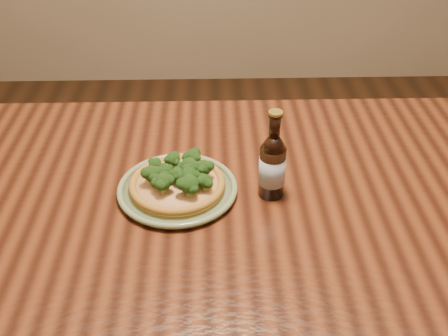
{
  "coord_description": "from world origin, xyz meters",
  "views": [
    {
      "loc": [
        -0.09,
        -0.83,
        1.49
      ],
      "look_at": [
        -0.07,
        0.11,
        0.82
      ],
      "focal_mm": 42.0,
      "sensor_mm": 36.0,
      "label": 1
    }
  ],
  "objects_px": {
    "plate": "(178,189)",
    "pizza": "(178,181)",
    "table": "(253,225)",
    "beer_bottle": "(272,165)"
  },
  "relations": [
    {
      "from": "plate",
      "to": "beer_bottle",
      "type": "distance_m",
      "value": 0.22
    },
    {
      "from": "pizza",
      "to": "beer_bottle",
      "type": "bearing_deg",
      "value": -2.9
    },
    {
      "from": "plate",
      "to": "beer_bottle",
      "type": "relative_size",
      "value": 1.29
    },
    {
      "from": "beer_bottle",
      "to": "pizza",
      "type": "bearing_deg",
      "value": 171.83
    },
    {
      "from": "pizza",
      "to": "beer_bottle",
      "type": "xyz_separation_m",
      "value": [
        0.21,
        -0.01,
        0.05
      ]
    },
    {
      "from": "table",
      "to": "beer_bottle",
      "type": "relative_size",
      "value": 7.53
    },
    {
      "from": "table",
      "to": "beer_bottle",
      "type": "bearing_deg",
      "value": 3.81
    },
    {
      "from": "plate",
      "to": "pizza",
      "type": "distance_m",
      "value": 0.02
    },
    {
      "from": "plate",
      "to": "beer_bottle",
      "type": "bearing_deg",
      "value": -2.73
    },
    {
      "from": "table",
      "to": "plate",
      "type": "relative_size",
      "value": 5.86
    }
  ]
}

